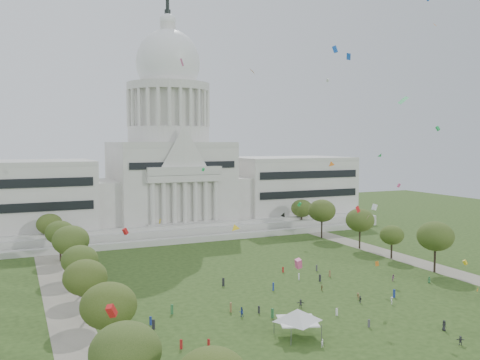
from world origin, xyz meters
name	(u,v)px	position (x,y,z in m)	size (l,w,h in m)	color
ground	(333,316)	(0.00, 0.00, 0.00)	(400.00, 400.00, 0.00)	#294316
capitol	(170,173)	(0.00, 113.59, 22.30)	(160.00, 64.50, 91.30)	#B9B7AD
path_left	(64,304)	(-48.00, 30.00, 0.02)	(8.00, 160.00, 0.04)	gray
path_right	(412,261)	(48.00, 30.00, 0.02)	(8.00, 160.00, 0.04)	gray
row_tree_l_0	(125,352)	(-45.26, -21.68, 8.95)	(8.85, 8.85, 12.59)	black
row_tree_l_1	(109,306)	(-44.07, -2.96, 8.95)	(8.86, 8.86, 12.59)	black
row_tree_l_2	(85,278)	(-45.04, 17.30, 8.51)	(8.42, 8.42, 11.97)	black
row_tree_r_2	(435,236)	(44.17, 17.44, 9.66)	(9.55, 9.55, 13.58)	black
row_tree_l_3	(80,260)	(-44.09, 33.92, 8.21)	(8.12, 8.12, 11.55)	black
row_tree_r_3	(392,235)	(44.40, 34.48, 7.08)	(7.01, 7.01, 9.98)	black
row_tree_l_4	(71,240)	(-44.08, 52.42, 9.39)	(9.29, 9.29, 13.21)	black
row_tree_r_4	(360,220)	(44.76, 50.04, 9.29)	(9.19, 9.19, 13.06)	black
row_tree_l_5	(60,233)	(-45.22, 71.01, 8.42)	(8.33, 8.33, 11.85)	black
row_tree_r_5	(322,211)	(43.49, 70.19, 9.93)	(9.82, 9.82, 13.96)	black
row_tree_l_6	(50,224)	(-46.87, 89.14, 8.27)	(8.19, 8.19, 11.64)	black
row_tree_r_6	(302,208)	(45.96, 88.13, 8.51)	(8.42, 8.42, 11.97)	black
event_tent	(298,315)	(-11.88, -6.26, 3.98)	(11.64, 11.64, 5.14)	#4C4C4C
person_0	(429,280)	(35.08, 10.10, 0.83)	(0.81, 0.53, 1.66)	#33723F
person_2	(393,278)	(28.29, 15.07, 0.83)	(0.80, 0.50, 1.65)	#994C8C
person_3	(358,296)	(11.15, 6.66, 0.74)	(0.96, 0.49, 1.48)	olive
person_4	(360,299)	(10.07, 4.54, 0.80)	(0.94, 0.51, 1.60)	#4C4C51
person_5	(301,303)	(-3.16, 7.12, 0.88)	(1.64, 0.65, 1.77)	#4C4C51
person_6	(444,325)	(14.03, -14.85, 0.97)	(0.95, 0.62, 1.95)	#26262B
person_7	(322,343)	(-10.57, -12.17, 0.74)	(0.54, 0.40, 1.49)	silver
person_8	(241,312)	(-16.67, 7.27, 0.95)	(0.92, 0.57, 1.90)	navy
person_9	(392,301)	(15.68, 1.08, 0.79)	(1.02, 0.53, 1.58)	silver
person_10	(322,288)	(7.63, 15.55, 0.71)	(0.83, 0.45, 1.42)	olive
person_11	(460,340)	(11.52, -20.87, 0.80)	(1.48, 0.59, 1.60)	#4C4C51
distant_crowd	(240,300)	(-13.95, 14.18, 0.87)	(61.90, 41.96, 1.94)	silver
kite_swarm	(328,185)	(4.34, 8.72, 25.19)	(93.41, 98.31, 63.56)	white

